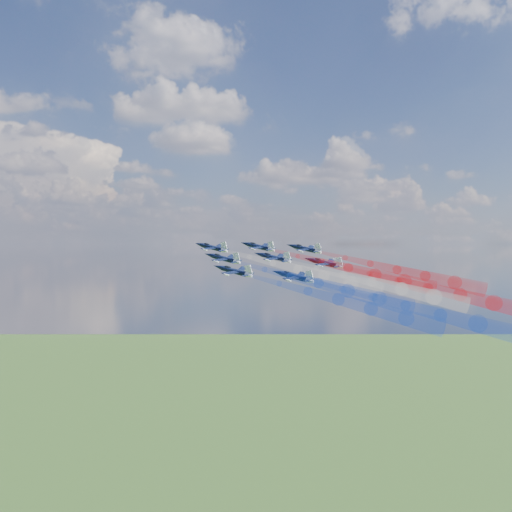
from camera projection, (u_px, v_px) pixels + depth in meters
name	position (u px, v px, depth m)	size (l,w,h in m)	color
jet_lead	(212.00, 248.00, 177.89)	(10.69, 13.36, 3.56)	black
trail_lead	(298.00, 269.00, 161.74)	(4.45, 50.94, 4.45)	white
jet_inner_left	(224.00, 259.00, 163.63)	(10.69, 13.36, 3.56)	black
trail_inner_left	(319.00, 283.00, 147.49)	(4.45, 50.94, 4.45)	blue
jet_inner_right	(259.00, 247.00, 179.39)	(10.69, 13.36, 3.56)	black
trail_inner_right	(348.00, 268.00, 163.25)	(4.45, 50.94, 4.45)	red
jet_outer_left	(234.00, 271.00, 152.04)	(10.69, 13.36, 3.56)	black
trail_outer_left	(339.00, 300.00, 135.89)	(4.45, 50.94, 4.45)	blue
jet_center_third	(274.00, 258.00, 167.36)	(10.69, 13.36, 3.56)	black
trail_center_third	(372.00, 282.00, 151.21)	(4.45, 50.94, 4.45)	white
jet_outer_right	(305.00, 249.00, 182.93)	(10.69, 13.36, 3.56)	black
trail_outer_right	(397.00, 270.00, 166.79)	(4.45, 50.94, 4.45)	red
jet_rear_left	(294.00, 277.00, 152.11)	(10.69, 13.36, 3.56)	black
trail_rear_left	(406.00, 306.00, 135.96)	(4.45, 50.94, 4.45)	blue
jet_rear_right	(325.00, 263.00, 167.20)	(10.69, 13.36, 3.56)	black
trail_rear_right	(428.00, 288.00, 151.05)	(4.45, 50.94, 4.45)	red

